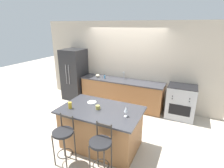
% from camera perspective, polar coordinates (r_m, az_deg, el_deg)
% --- Properties ---
extents(ground_plane, '(18.00, 18.00, 0.00)m').
position_cam_1_polar(ground_plane, '(5.65, 1.56, -8.38)').
color(ground_plane, beige).
extents(wall_back, '(6.00, 0.07, 2.70)m').
position_cam_1_polar(wall_back, '(5.79, 4.39, 6.49)').
color(wall_back, beige).
rests_on(wall_back, ground_plane).
extents(back_counter, '(2.71, 0.66, 0.90)m').
position_cam_1_polar(back_counter, '(5.77, 3.06, -2.88)').
color(back_counter, '#936038').
rests_on(back_counter, ground_plane).
extents(sink_faucet, '(0.02, 0.13, 0.22)m').
position_cam_1_polar(sink_faucet, '(5.76, 3.90, 3.19)').
color(sink_faucet, '#ADAFB5').
rests_on(sink_faucet, back_counter).
extents(kitchen_island, '(1.72, 1.06, 0.90)m').
position_cam_1_polar(kitchen_island, '(3.93, -3.61, -14.01)').
color(kitchen_island, '#936038').
rests_on(kitchen_island, ground_plane).
extents(refrigerator, '(0.74, 0.77, 1.78)m').
position_cam_1_polar(refrigerator, '(6.41, -12.09, 3.11)').
color(refrigerator, '#232326').
rests_on(refrigerator, ground_plane).
extents(oven_range, '(0.77, 0.63, 0.97)m').
position_cam_1_polar(oven_range, '(5.40, 21.55, -5.45)').
color(oven_range, '#ADAFB5').
rests_on(oven_range, ground_plane).
extents(bar_stool_near, '(0.39, 0.39, 1.00)m').
position_cam_1_polar(bar_stool_near, '(3.54, -15.50, -16.48)').
color(bar_stool_near, '#332D28').
rests_on(bar_stool_near, ground_plane).
extents(bar_stool_far, '(0.39, 0.39, 1.00)m').
position_cam_1_polar(bar_stool_far, '(3.20, -3.70, -20.07)').
color(bar_stool_far, '#332D28').
rests_on(bar_stool_far, ground_plane).
extents(dinner_plate, '(0.21, 0.21, 0.02)m').
position_cam_1_polar(dinner_plate, '(4.01, -6.58, -5.91)').
color(dinner_plate, white).
rests_on(dinner_plate, kitchen_island).
extents(wine_glass, '(0.07, 0.07, 0.21)m').
position_cam_1_polar(wine_glass, '(3.37, 4.56, -8.32)').
color(wine_glass, white).
rests_on(wine_glass, kitchen_island).
extents(coffee_mug, '(0.12, 0.09, 0.09)m').
position_cam_1_polar(coffee_mug, '(3.68, -4.66, -7.61)').
color(coffee_mug, '#C1B251').
rests_on(coffee_mug, kitchen_island).
extents(tumbler_cup, '(0.07, 0.07, 0.14)m').
position_cam_1_polar(tumbler_cup, '(3.80, -13.54, -6.78)').
color(tumbler_cup, gold).
rests_on(tumbler_cup, kitchen_island).
extents(pumpkin_decoration, '(0.13, 0.13, 0.13)m').
position_cam_1_polar(pumpkin_decoration, '(5.92, -4.69, 2.76)').
color(pumpkin_decoration, beige).
rests_on(pumpkin_decoration, back_counter).
extents(soap_bottle, '(0.05, 0.05, 0.14)m').
position_cam_1_polar(soap_bottle, '(5.76, -2.45, 2.41)').
color(soap_bottle, teal).
rests_on(soap_bottle, back_counter).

